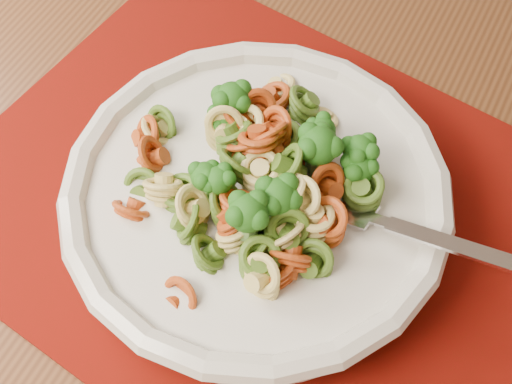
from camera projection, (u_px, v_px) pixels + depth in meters
The scene contains 5 objects.
dining_table at pixel (313, 216), 0.67m from camera, with size 1.38×0.94×0.78m.
placemat at pixel (265, 209), 0.54m from camera, with size 0.46×0.36×0.00m, color #650504.
pasta_bowl at pixel (256, 199), 0.51m from camera, with size 0.28×0.28×0.05m.
pasta_broccoli_heap at pixel (256, 187), 0.49m from camera, with size 0.23×0.23×0.06m, color #D4BB68, non-canonical shape.
fork at pixel (356, 213), 0.48m from camera, with size 0.19×0.02×0.01m, color silver, non-canonical shape.
Camera 1 is at (0.83, 0.24, 1.24)m, focal length 50.00 mm.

